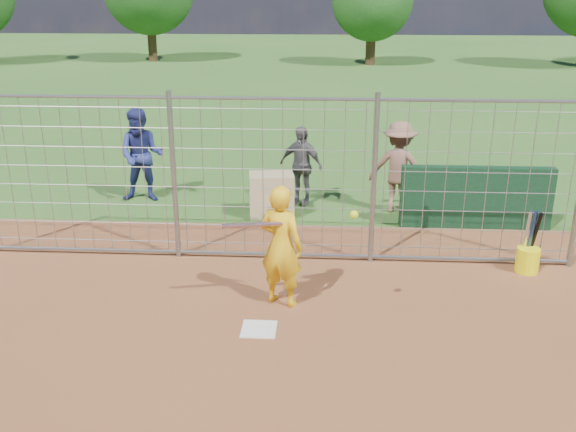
# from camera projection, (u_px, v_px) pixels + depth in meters

# --- Properties ---
(ground) EXTENTS (100.00, 100.00, 0.00)m
(ground) POSITION_uv_depth(u_px,v_px,m) (261.00, 322.00, 8.13)
(ground) COLOR #2D591E
(ground) RESTS_ON ground
(home_plate) EXTENTS (0.43, 0.43, 0.02)m
(home_plate) POSITION_uv_depth(u_px,v_px,m) (259.00, 329.00, 7.94)
(home_plate) COLOR silver
(home_plate) RESTS_ON ground
(dugout_wall) EXTENTS (2.60, 0.20, 1.10)m
(dugout_wall) POSITION_uv_depth(u_px,v_px,m) (476.00, 198.00, 11.13)
(dugout_wall) COLOR #11381E
(dugout_wall) RESTS_ON ground
(batter) EXTENTS (0.71, 0.60, 1.65)m
(batter) POSITION_uv_depth(u_px,v_px,m) (281.00, 246.00, 8.35)
(batter) COLOR yellow
(batter) RESTS_ON ground
(bystander_a) EXTENTS (0.92, 0.73, 1.83)m
(bystander_a) POSITION_uv_depth(u_px,v_px,m) (142.00, 156.00, 12.42)
(bystander_a) COLOR navy
(bystander_a) RESTS_ON ground
(bystander_b) EXTENTS (0.97, 0.73, 1.53)m
(bystander_b) POSITION_uv_depth(u_px,v_px,m) (301.00, 165.00, 12.31)
(bystander_b) COLOR #4F4F53
(bystander_b) RESTS_ON ground
(bystander_c) EXTENTS (1.23, 0.89, 1.71)m
(bystander_c) POSITION_uv_depth(u_px,v_px,m) (399.00, 167.00, 11.84)
(bystander_c) COLOR brown
(bystander_c) RESTS_ON ground
(equipment_bin) EXTENTS (0.87, 0.65, 0.80)m
(equipment_bin) POSITION_uv_depth(u_px,v_px,m) (271.00, 195.00, 11.75)
(equipment_bin) COLOR tan
(equipment_bin) RESTS_ON ground
(equipment_in_play) EXTENTS (1.69, 0.52, 0.37)m
(equipment_in_play) POSITION_uv_depth(u_px,v_px,m) (279.00, 222.00, 7.97)
(equipment_in_play) COLOR silver
(equipment_in_play) RESTS_ON ground
(bucket_with_bats) EXTENTS (0.34, 0.38, 0.97)m
(bucket_with_bats) POSITION_uv_depth(u_px,v_px,m) (528.00, 256.00, 9.48)
(bucket_with_bats) COLOR #FFF60D
(bucket_with_bats) RESTS_ON ground
(backstop_fence) EXTENTS (9.08, 0.08, 2.60)m
(backstop_fence) POSITION_uv_depth(u_px,v_px,m) (273.00, 182.00, 9.58)
(backstop_fence) COLOR gray
(backstop_fence) RESTS_ON ground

